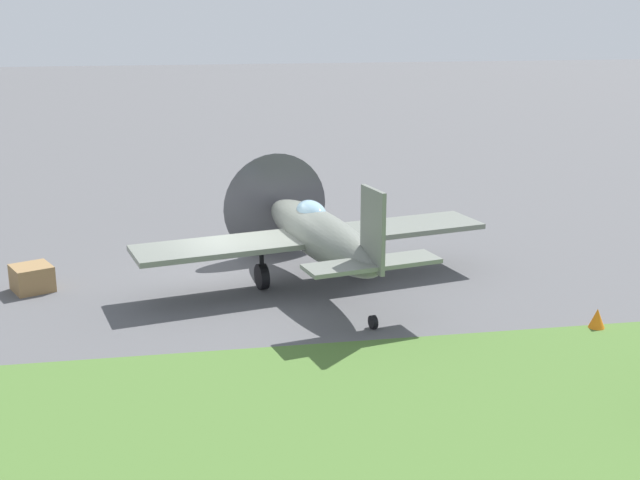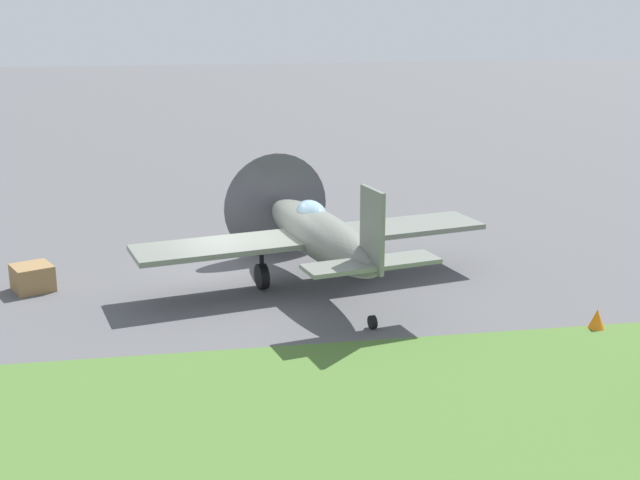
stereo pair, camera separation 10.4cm
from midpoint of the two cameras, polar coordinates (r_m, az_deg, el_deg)
name	(u,v)px [view 1 (the left image)]	position (r m, az deg, el deg)	size (l,w,h in m)	color
ground_plane	(241,283)	(21.68, -5.47, -2.89)	(160.00, 160.00, 0.00)	#515154
airplane_lead	(318,234)	(20.97, -0.30, 0.43)	(9.17, 7.33, 3.25)	slate
supply_crate	(32,278)	(22.12, -18.89, -2.43)	(0.90, 0.90, 0.64)	olive
runway_marker_cone	(597,318)	(19.54, 17.96, -5.02)	(0.36, 0.36, 0.44)	orange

